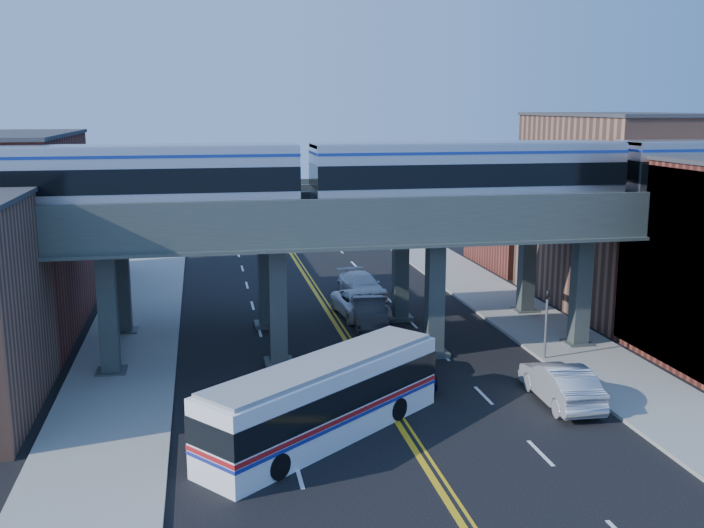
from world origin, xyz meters
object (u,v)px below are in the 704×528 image
Objects in this scene: stop_sign at (387,356)px; transit_bus at (324,400)px; car_lane_b at (369,313)px; transit_train at (468,174)px; traffic_signal at (546,317)px; car_lane_c at (361,304)px; car_lane_a at (409,361)px; car_parked_curb at (561,383)px; car_lane_d at (361,285)px.

stop_sign is 0.25× the size of transit_bus.
transit_bus is at bearing -102.17° from car_lane_b.
transit_train reaches higher than traffic_signal.
transit_bus is 1.86× the size of car_lane_c.
transit_train is 11.74× the size of traffic_signal.
car_lane_a is at bearing -95.53° from car_lane_c.
car_lane_b is at bearing -64.77° from car_parked_curb.
traffic_signal is 0.81× the size of car_lane_a.
car_lane_d is at bearing 91.85° from car_lane_a.
car_lane_a is at bearing -100.48° from car_lane_d.
traffic_signal is at bearing -39.51° from car_lane_b.
car_lane_b is at bearing 95.60° from car_lane_a.
car_lane_c is at bearing 96.37° from car_lane_b.
car_lane_a reaches higher than car_lane_d.
traffic_signal is 7.64m from car_lane_a.
transit_train is 8.57× the size of car_lane_c.
car_lane_c is at bearing 126.41° from traffic_signal.
car_parked_curb reaches higher than car_lane_c.
car_lane_a is (4.92, 5.81, -0.65)m from transit_bus.
car_lane_a is 7.04m from car_parked_curb.
car_lane_d is at bearing 112.90° from traffic_signal.
car_lane_b is (-3.78, 5.63, -8.46)m from transit_train.
car_lane_c is (-7.40, 10.03, -1.52)m from traffic_signal.
transit_train reaches higher than car_lane_c.
traffic_signal is 0.80× the size of car_lane_b.
car_lane_a is at bearing -139.54° from transit_train.
transit_train is 9.36× the size of car_lane_b.
transit_bus is at bearing -124.66° from car_lane_a.
car_lane_b is (-7.40, 7.63, -1.45)m from traffic_signal.
transit_train reaches higher than car_lane_a.
car_lane_a is at bearing -83.63° from car_lane_b.
car_lane_b is (0.00, 8.85, -0.01)m from car_lane_a.
car_lane_c is (4.92, 17.06, -0.73)m from transit_bus.
car_parked_curb is at bearing -75.42° from car_lane_c.
transit_bus is 2.03× the size of car_lane_b.
traffic_signal reaches higher than car_lane_b.
transit_bus is at bearing -111.92° from car_lane_d.
traffic_signal is at bearing 18.63° from stop_sign.
car_lane_b is at bearing -104.94° from car_lane_d.
transit_bus reaches higher than car_lane_c.
transit_bus is 1.96× the size of car_parked_curb.
car_lane_b is 0.92× the size of car_lane_c.
car_lane_c is 16.45m from car_parked_curb.
car_lane_c is at bearing 95.60° from car_lane_a.
stop_sign is 0.52× the size of car_lane_a.
car_lane_b is 2.40m from car_lane_c.
transit_bus is (-8.69, -9.03, -7.80)m from transit_train.
car_lane_d is at bearing -75.53° from car_parked_curb.
car_lane_d is at bearing 72.40° from car_lane_c.
transit_bus is at bearing -111.61° from car_lane_c.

